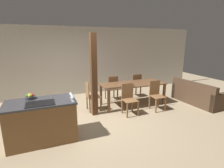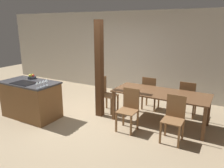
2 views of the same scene
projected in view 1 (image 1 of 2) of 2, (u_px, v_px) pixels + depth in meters
The scene contains 16 objects.
ground_plane at pixel (95, 120), 4.88m from camera, with size 16.00×16.00×0.00m, color #9E896B.
wall_back at pixel (75, 62), 6.97m from camera, with size 11.20×0.08×2.70m.
kitchen_island at pixel (42, 121), 3.83m from camera, with size 1.44×0.79×0.92m.
fruit_bowl at pixel (30, 96), 3.86m from camera, with size 0.21×0.21×0.12m.
wine_glass_near at pixel (73, 96), 3.63m from camera, with size 0.08×0.08×0.15m.
wine_glass_middle at pixel (72, 95), 3.72m from camera, with size 0.08×0.08×0.15m.
wine_glass_far at pixel (71, 94), 3.80m from camera, with size 0.08×0.08×0.15m.
wine_glass_end at pixel (71, 93), 3.88m from camera, with size 0.08×0.08×0.15m.
dining_table at pixel (133, 86), 5.96m from camera, with size 2.19×0.90×0.75m.
dining_chair_near_left at pixel (129, 98), 5.22m from camera, with size 0.40×0.40×0.93m.
dining_chair_near_right at pixel (156, 95), 5.57m from camera, with size 0.40×0.40×0.93m.
dining_chair_far_left at pixel (112, 87), 6.43m from camera, with size 0.40×0.40×0.93m.
dining_chair_far_right at pixel (135, 85), 6.79m from camera, with size 0.40×0.40×0.93m.
dining_chair_head_end at pixel (91, 96), 5.47m from camera, with size 0.40×0.40×0.93m.
couch at pixel (198, 96), 6.19m from camera, with size 0.99×1.80×0.80m.
timber_post at pixel (94, 76), 5.00m from camera, with size 0.17×0.17×2.38m.
Camera 1 is at (-1.23, -4.33, 2.18)m, focal length 28.00 mm.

